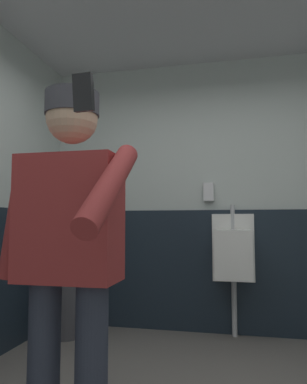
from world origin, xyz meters
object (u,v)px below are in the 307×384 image
cell_phone (83,93)px  soap_dispenser (209,192)px  urinal_solo (233,254)px  person (69,242)px  trash_bin (67,301)px

cell_phone → soap_dispenser: bearing=90.3°
urinal_solo → person: (-0.70, -1.99, 0.21)m
cell_phone → soap_dispenser: (0.19, 2.61, -0.08)m
person → soap_dispenser: person is taller
person → soap_dispenser: bearing=77.3°
person → cell_phone: (0.28, -0.50, 0.47)m
trash_bin → person: bearing=-64.0°
cell_phone → trash_bin: bearing=121.2°
trash_bin → soap_dispenser: bearing=15.6°
person → trash_bin: person is taller
urinal_solo → cell_phone: bearing=-99.6°
trash_bin → urinal_solo: bearing=9.2°
person → cell_phone: bearing=-60.8°
urinal_solo → soap_dispenser: 0.65m
cell_phone → person: bearing=123.7°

